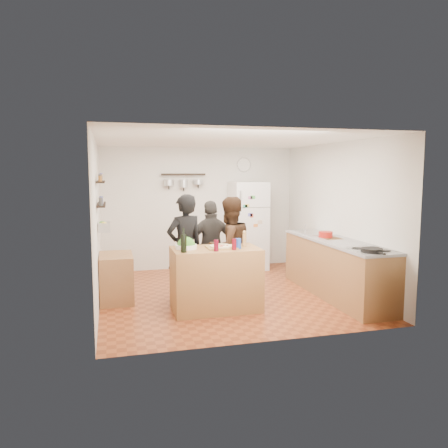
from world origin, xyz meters
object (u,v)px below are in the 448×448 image
object	(u,v)px
salad_bowl	(186,247)
person_center	(229,248)
wine_bottle	(184,243)
person_back	(212,246)
salt_canister	(238,244)
red_bowl	(326,234)
pepper_mill	(244,240)
skillet	(372,250)
person_left	(185,248)
side_table	(116,278)
counter_run	(336,268)
prep_island	(216,279)
fridge	(248,226)
wall_clock	(244,165)

from	to	relation	value
salad_bowl	person_center	world-z (taller)	person_center
wine_bottle	person_back	distance (m)	1.40
salt_canister	red_bowl	xyz separation A→B (m)	(1.70, 0.61, -0.01)
pepper_mill	skillet	world-z (taller)	pepper_mill
red_bowl	salt_canister	bearing A→B (deg)	-160.14
person_left	side_table	size ratio (longest dim) A/B	2.08
person_center	red_bowl	distance (m)	1.67
person_back	side_table	bearing A→B (deg)	2.57
wine_bottle	salt_canister	bearing A→B (deg)	7.13
salt_canister	person_back	world-z (taller)	person_back
counter_run	person_center	bearing A→B (deg)	170.77
prep_island	counter_run	xyz separation A→B (m)	(2.05, 0.21, -0.01)
person_left	red_bowl	xyz separation A→B (m)	(2.35, -0.08, 0.14)
fridge	side_table	xyz separation A→B (m)	(-2.69, -1.69, -0.54)
counter_run	red_bowl	distance (m)	0.59
person_left	fridge	bearing A→B (deg)	-149.59
fridge	wine_bottle	bearing A→B (deg)	-123.39
wall_clock	side_table	xyz separation A→B (m)	(-2.69, -2.02, -1.78)
prep_island	pepper_mill	xyz separation A→B (m)	(0.45, 0.05, 0.55)
person_back	counter_run	xyz separation A→B (m)	(1.88, -0.77, -0.32)
person_center	skillet	size ratio (longest dim) A/B	5.60
skillet	fridge	xyz separation A→B (m)	(-0.65, 3.42, -0.05)
wine_bottle	fridge	xyz separation A→B (m)	(1.80, 2.73, -0.13)
fridge	skillet	bearing A→B (deg)	-79.25
red_bowl	wall_clock	xyz separation A→B (m)	(-0.70, 2.35, 1.18)
counter_run	red_bowl	world-z (taller)	red_bowl
counter_run	pepper_mill	bearing A→B (deg)	-174.31
salad_bowl	side_table	bearing A→B (deg)	141.47
red_bowl	side_table	distance (m)	3.46
prep_island	salt_canister	distance (m)	0.62
pepper_mill	skillet	xyz separation A→B (m)	(1.50, -0.96, -0.06)
wine_bottle	person_center	xyz separation A→B (m)	(0.84, 0.71, -0.22)
pepper_mill	person_back	xyz separation A→B (m)	(-0.28, 0.93, -0.24)
red_bowl	side_table	size ratio (longest dim) A/B	0.29
person_center	side_table	distance (m)	1.82
person_center	fridge	distance (m)	2.24
wall_clock	side_table	size ratio (longest dim) A/B	0.37
red_bowl	fridge	distance (m)	2.13
wall_clock	salt_canister	bearing A→B (deg)	-108.66
side_table	fridge	bearing A→B (deg)	32.08
salt_canister	person_back	distance (m)	1.13
skillet	wine_bottle	bearing A→B (deg)	164.20
skillet	wall_clock	world-z (taller)	wall_clock
prep_island	wine_bottle	world-z (taller)	wine_bottle
person_left	wall_clock	size ratio (longest dim) A/B	5.55
person_center	prep_island	bearing A→B (deg)	36.22
wine_bottle	red_bowl	size ratio (longest dim) A/B	1.08
wine_bottle	skillet	world-z (taller)	wine_bottle
salad_bowl	pepper_mill	xyz separation A→B (m)	(0.87, 0.00, 0.06)
person_center	wall_clock	world-z (taller)	wall_clock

